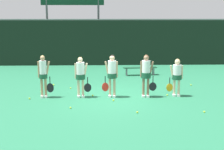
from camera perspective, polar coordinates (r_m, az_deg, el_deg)
ground_plane at (r=13.22m, az=-0.23°, el=-3.99°), size 140.00×140.00×0.00m
fence_windscreen at (r=21.17m, az=-0.88°, el=6.03°), size 60.00×0.08×3.12m
scoreboard at (r=22.18m, az=-7.24°, el=12.90°), size 4.35×0.15×5.24m
bench_courtside at (r=17.86m, az=5.15°, el=1.23°), size 1.94×0.56×0.46m
player_0 at (r=13.20m, az=-12.44°, el=0.32°), size 0.62×0.33×1.77m
player_1 at (r=13.00m, az=-5.76°, el=0.24°), size 0.68×0.39×1.70m
player_2 at (r=12.95m, az=-0.00°, el=0.53°), size 0.67×0.39×1.79m
player_3 at (r=13.04m, az=6.27°, el=0.57°), size 0.69×0.40×1.79m
player_4 at (r=13.40m, az=11.77°, el=0.16°), size 0.68×0.40×1.60m
tennis_ball_0 at (r=15.72m, az=14.24°, el=-1.77°), size 0.07×0.07×0.07m
tennis_ball_1 at (r=15.51m, az=-10.63°, el=-1.78°), size 0.07×0.07×0.07m
tennis_ball_2 at (r=12.56m, az=0.27°, el=-4.64°), size 0.07×0.07×0.07m
tennis_ball_3 at (r=14.31m, az=-12.83°, el=-2.96°), size 0.07×0.07×0.07m
tennis_ball_4 at (r=13.57m, az=10.06°, el=-3.62°), size 0.07×0.07×0.07m
tennis_ball_5 at (r=15.16m, az=-12.16°, el=-2.15°), size 0.07×0.07×0.07m
tennis_ball_6 at (r=14.73m, az=-7.59°, el=-2.38°), size 0.07×0.07×0.07m
tennis_ball_7 at (r=13.27m, az=-14.85°, el=-4.16°), size 0.07×0.07×0.07m
tennis_ball_8 at (r=11.12m, az=4.64°, el=-6.79°), size 0.07×0.07×0.07m
tennis_ball_9 at (r=11.69m, az=-7.60°, el=-5.96°), size 0.07×0.07×0.07m
tennis_ball_10 at (r=11.60m, az=16.52°, el=-6.46°), size 0.07×0.07×0.07m
tennis_ball_11 at (r=13.32m, az=-3.54°, el=-3.75°), size 0.07×0.07×0.07m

